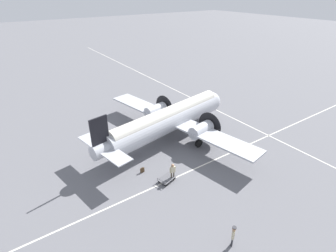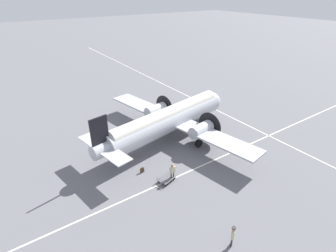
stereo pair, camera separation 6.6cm
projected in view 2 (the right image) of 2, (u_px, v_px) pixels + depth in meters
ground_plane at (168, 139)px, 32.48m from camera, size 300.00×300.00×0.00m
apron_line_eastwest at (203, 165)px, 27.67m from camera, size 120.00×0.16×0.01m
apron_line_northsouth at (230, 117)px, 37.96m from camera, size 0.16×120.00×0.01m
airliner_main at (171, 119)px, 31.53m from camera, size 19.97×22.71×6.13m
crew_foreground at (233, 234)px, 18.55m from camera, size 0.52×0.43×1.84m
passenger_boarding at (172, 170)px, 25.07m from camera, size 0.62×0.29×1.83m
suitcase_near_door at (142, 170)px, 26.51m from camera, size 0.41×0.15×0.54m
baggage_cart at (167, 179)px, 25.29m from camera, size 1.90×1.50×0.56m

